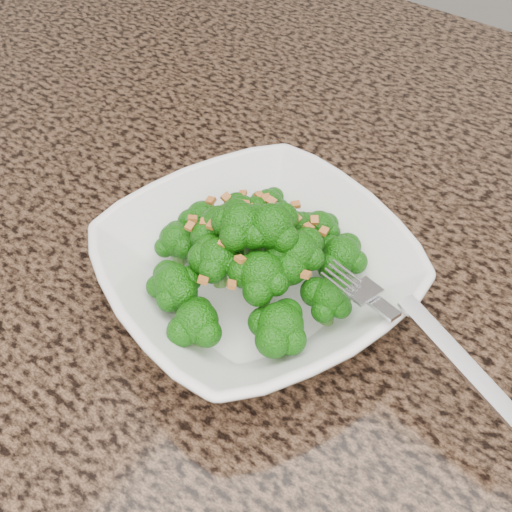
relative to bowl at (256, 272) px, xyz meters
The scene contains 5 objects.
granite_counter 0.15m from the bowl, 32.47° to the left, with size 1.64×1.04×0.03m, color brown.
bowl is the anchor object (origin of this frame).
broccoli_pile 0.06m from the bowl, ahead, with size 0.22×0.22×0.06m, color #17650B, non-canonical shape.
garlic_topping 0.10m from the bowl, ahead, with size 0.13×0.13×0.01m, color #C4712F, non-canonical shape.
fork 0.13m from the bowl, ahead, with size 0.20×0.03×0.01m, color silver, non-canonical shape.
Camera 1 is at (0.10, -0.07, 1.33)m, focal length 45.00 mm.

